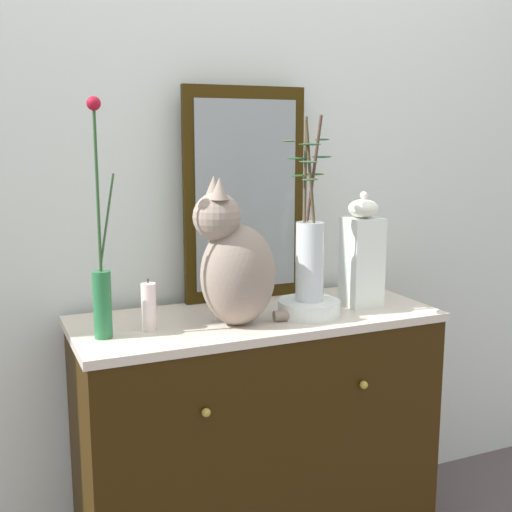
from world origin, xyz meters
name	(u,v)px	position (x,y,z in m)	size (l,w,h in m)	color
wall_back	(220,150)	(0.00, 0.30, 1.30)	(4.40, 0.08, 2.60)	silver
sideboard	(256,440)	(0.00, 0.00, 0.41)	(1.09, 0.46, 0.81)	black
mirror_leaning	(245,195)	(0.05, 0.20, 1.16)	(0.41, 0.03, 0.69)	#302105
cat_sitting	(235,263)	(-0.10, -0.07, 0.99)	(0.39, 0.20, 0.42)	gray
vase_slim_green	(101,280)	(-0.46, -0.05, 0.97)	(0.07, 0.05, 0.63)	#266D3E
bowl_porcelain	(309,308)	(0.14, -0.07, 0.84)	(0.19, 0.19, 0.05)	white
vase_glass_clear	(310,251)	(0.14, -0.07, 1.01)	(0.18, 0.16, 0.54)	silver
jar_lidded_porcelain	(362,254)	(0.35, -0.03, 0.98)	(0.11, 0.11, 0.36)	white
candle_pillar	(149,307)	(-0.34, -0.03, 0.88)	(0.04, 0.04, 0.15)	silver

